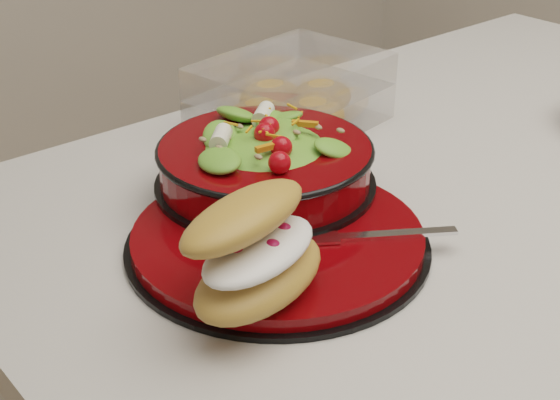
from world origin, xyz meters
TOP-DOWN VIEW (x-y plane):
  - dinner_plate at (-0.32, -0.01)m, footprint 0.31×0.31m
  - salad_bowl at (-0.27, 0.08)m, footprint 0.25×0.25m
  - croissant at (-0.41, -0.08)m, footprint 0.17×0.14m
  - fork at (-0.26, -0.08)m, footprint 0.14×0.10m
  - pastry_box at (-0.11, 0.22)m, footprint 0.27×0.21m

SIDE VIEW (x-z plane):
  - dinner_plate at x=-0.32m, z-range 0.90..0.92m
  - fork at x=-0.26m, z-range 0.92..0.92m
  - pastry_box at x=-0.11m, z-range 0.90..0.99m
  - salad_bowl at x=-0.27m, z-range 0.91..1.01m
  - croissant at x=-0.41m, z-range 0.92..1.01m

